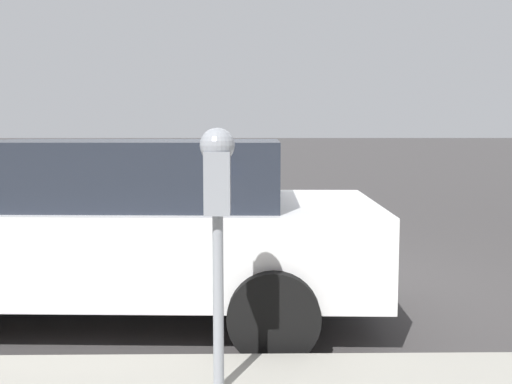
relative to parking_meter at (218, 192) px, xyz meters
The scene contains 3 objects.
ground_plane 3.03m from the parking_meter, ahead, with size 220.00×220.00×0.00m, color #3D3A3A.
parking_meter is the anchor object (origin of this frame).
car_white 2.05m from the parking_meter, 28.46° to the left, with size 2.26×4.52×1.50m.
Camera 1 is at (-5.99, 0.07, 1.59)m, focal length 42.00 mm.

